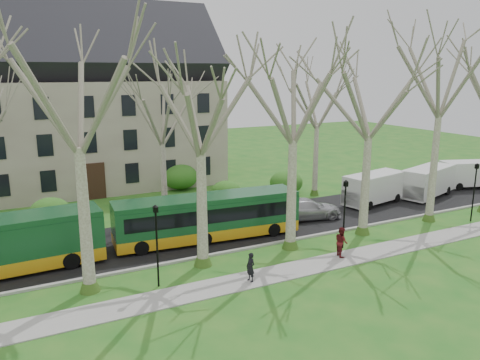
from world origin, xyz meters
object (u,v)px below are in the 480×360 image
pedestrian_a (251,267)px  sedan (307,209)px  van_c (472,174)px  pedestrian_b (341,242)px  van_a (374,189)px  van_b (428,182)px  bus_follow (208,217)px

pedestrian_a → sedan: bearing=119.2°
van_c → pedestrian_b: van_c is taller
sedan → van_a: (7.45, 0.93, 0.50)m
van_b → sedan: bearing=165.0°
sedan → van_a: size_ratio=0.92×
van_b → pedestrian_b: bearing=-171.5°
van_b → pedestrian_a: size_ratio=3.86×
van_a → van_c: 12.23m
van_a → van_c: (12.23, 0.07, -0.01)m
sedan → pedestrian_b: bearing=172.0°
bus_follow → sedan: bearing=9.4°
van_a → van_b: (5.78, -0.45, 0.04)m
sedan → van_b: (13.23, 0.49, 0.54)m
van_b → pedestrian_a: (-22.05, -8.09, -0.53)m
van_a → van_b: size_ratio=0.97×
bus_follow → sedan: (8.30, 0.68, -0.74)m
sedan → pedestrian_a: bearing=141.2°
bus_follow → pedestrian_b: (5.96, -6.30, -0.62)m
sedan → pedestrian_a: (-8.82, -7.60, 0.01)m
van_c → pedestrian_a: (-28.49, -8.60, -0.48)m
bus_follow → van_b: 21.56m
sedan → pedestrian_b: pedestrian_b is taller
van_a → pedestrian_a: size_ratio=3.74×
van_b → van_c: size_ratio=1.04×
van_a → van_b: 5.80m
van_c → van_b: bearing=-156.4°
bus_follow → pedestrian_a: 6.98m
sedan → pedestrian_a: 11.64m
van_a → pedestrian_b: 12.59m
van_c → pedestrian_b: 23.41m
van_a → pedestrian_a: bearing=-163.2°
van_c → pedestrian_b: bearing=-141.0°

